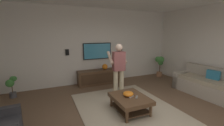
{
  "coord_description": "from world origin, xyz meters",
  "views": [
    {
      "loc": [
        -2.61,
        1.85,
        1.95
      ],
      "look_at": [
        1.31,
        0.1,
        1.1
      ],
      "focal_mm": 24.26,
      "sensor_mm": 36.0,
      "label": 1
    }
  ],
  "objects_px": {
    "media_console": "(100,77)",
    "potted_plant_tall": "(160,63)",
    "potted_plant_short": "(12,84)",
    "wall_speaker_right": "(67,52)",
    "person_standing": "(119,67)",
    "vase_round": "(105,67)",
    "wall_speaker_left": "(121,51)",
    "couch": "(207,85)",
    "tv": "(97,51)",
    "remote_white": "(131,97)",
    "remote_black": "(125,93)",
    "remote_grey": "(137,97)",
    "bowl": "(128,94)",
    "coffee_table": "(130,100)"
  },
  "relations": [
    {
      "from": "couch",
      "to": "tv",
      "type": "xyz_separation_m",
      "value": [
        2.67,
        2.76,
        0.94
      ]
    },
    {
      "from": "potted_plant_short",
      "to": "bowl",
      "type": "height_order",
      "value": "potted_plant_short"
    },
    {
      "from": "person_standing",
      "to": "potted_plant_short",
      "type": "xyz_separation_m",
      "value": [
        1.15,
        3.03,
        -0.5
      ]
    },
    {
      "from": "coffee_table",
      "to": "potted_plant_short",
      "type": "distance_m",
      "value": 3.58
    },
    {
      "from": "vase_round",
      "to": "wall_speaker_left",
      "type": "relative_size",
      "value": 1.0
    },
    {
      "from": "tv",
      "to": "wall_speaker_left",
      "type": "xyz_separation_m",
      "value": [
        0.01,
        -1.03,
        -0.04
      ]
    },
    {
      "from": "remote_black",
      "to": "potted_plant_short",
      "type": "bearing_deg",
      "value": 17.14
    },
    {
      "from": "media_console",
      "to": "potted_plant_tall",
      "type": "bearing_deg",
      "value": 86.28
    },
    {
      "from": "couch",
      "to": "wall_speaker_right",
      "type": "distance_m",
      "value": 4.84
    },
    {
      "from": "media_console",
      "to": "person_standing",
      "type": "relative_size",
      "value": 1.04
    },
    {
      "from": "person_standing",
      "to": "remote_black",
      "type": "bearing_deg",
      "value": 171.49
    },
    {
      "from": "vase_round",
      "to": "wall_speaker_right",
      "type": "height_order",
      "value": "wall_speaker_right"
    },
    {
      "from": "wall_speaker_left",
      "to": "tv",
      "type": "bearing_deg",
      "value": 90.73
    },
    {
      "from": "potted_plant_tall",
      "to": "potted_plant_short",
      "type": "xyz_separation_m",
      "value": [
        0.0,
        5.68,
        -0.2
      ]
    },
    {
      "from": "coffee_table",
      "to": "vase_round",
      "type": "xyz_separation_m",
      "value": [
        2.34,
        -0.25,
        0.36
      ]
    },
    {
      "from": "remote_white",
      "to": "wall_speaker_right",
      "type": "height_order",
      "value": "wall_speaker_right"
    },
    {
      "from": "person_standing",
      "to": "potted_plant_tall",
      "type": "height_order",
      "value": "person_standing"
    },
    {
      "from": "wall_speaker_right",
      "to": "wall_speaker_left",
      "type": "bearing_deg",
      "value": -90.0
    },
    {
      "from": "coffee_table",
      "to": "vase_round",
      "type": "distance_m",
      "value": 2.38
    },
    {
      "from": "person_standing",
      "to": "potted_plant_tall",
      "type": "distance_m",
      "value": 2.9
    },
    {
      "from": "vase_round",
      "to": "bowl",
      "type": "bearing_deg",
      "value": 173.21
    },
    {
      "from": "potted_plant_tall",
      "to": "wall_speaker_right",
      "type": "xyz_separation_m",
      "value": [
        0.44,
        3.94,
        0.64
      ]
    },
    {
      "from": "wall_speaker_left",
      "to": "wall_speaker_right",
      "type": "height_order",
      "value": "wall_speaker_right"
    },
    {
      "from": "couch",
      "to": "tv",
      "type": "relative_size",
      "value": 1.71
    },
    {
      "from": "coffee_table",
      "to": "person_standing",
      "type": "bearing_deg",
      "value": -10.47
    },
    {
      "from": "remote_white",
      "to": "wall_speaker_right",
      "type": "relative_size",
      "value": 0.68
    },
    {
      "from": "remote_white",
      "to": "remote_black",
      "type": "xyz_separation_m",
      "value": [
        0.24,
        0.04,
        0.0
      ]
    },
    {
      "from": "potted_plant_tall",
      "to": "potted_plant_short",
      "type": "height_order",
      "value": "potted_plant_tall"
    },
    {
      "from": "remote_grey",
      "to": "media_console",
      "type": "bearing_deg",
      "value": -136.25
    },
    {
      "from": "media_console",
      "to": "potted_plant_tall",
      "type": "relative_size",
      "value": 1.82
    },
    {
      "from": "vase_round",
      "to": "wall_speaker_right",
      "type": "distance_m",
      "value": 1.51
    },
    {
      "from": "potted_plant_tall",
      "to": "remote_grey",
      "type": "relative_size",
      "value": 6.24
    },
    {
      "from": "potted_plant_tall",
      "to": "remote_black",
      "type": "distance_m",
      "value": 3.48
    },
    {
      "from": "potted_plant_short",
      "to": "wall_speaker_right",
      "type": "xyz_separation_m",
      "value": [
        0.44,
        -1.73,
        0.83
      ]
    },
    {
      "from": "tv",
      "to": "wall_speaker_right",
      "type": "distance_m",
      "value": 1.15
    },
    {
      "from": "potted_plant_tall",
      "to": "bowl",
      "type": "distance_m",
      "value": 3.57
    },
    {
      "from": "tv",
      "to": "potted_plant_tall",
      "type": "height_order",
      "value": "tv"
    },
    {
      "from": "media_console",
      "to": "tv",
      "type": "bearing_deg",
      "value": -180.0
    },
    {
      "from": "potted_plant_tall",
      "to": "wall_speaker_left",
      "type": "distance_m",
      "value": 1.91
    },
    {
      "from": "bowl",
      "to": "couch",
      "type": "bearing_deg",
      "value": -92.31
    },
    {
      "from": "bowl",
      "to": "wall_speaker_left",
      "type": "xyz_separation_m",
      "value": [
        2.57,
        -1.1,
        0.75
      ]
    },
    {
      "from": "person_standing",
      "to": "remote_grey",
      "type": "xyz_separation_m",
      "value": [
        -1.14,
        0.07,
        -0.52
      ]
    },
    {
      "from": "remote_black",
      "to": "wall_speaker_right",
      "type": "relative_size",
      "value": 0.68
    },
    {
      "from": "bowl",
      "to": "vase_round",
      "type": "distance_m",
      "value": 2.32
    },
    {
      "from": "person_standing",
      "to": "remote_grey",
      "type": "relative_size",
      "value": 10.93
    },
    {
      "from": "bowl",
      "to": "remote_black",
      "type": "height_order",
      "value": "bowl"
    },
    {
      "from": "couch",
      "to": "remote_white",
      "type": "relative_size",
      "value": 12.92
    },
    {
      "from": "coffee_table",
      "to": "remote_white",
      "type": "xyz_separation_m",
      "value": [
        -0.04,
        -0.01,
        0.12
      ]
    },
    {
      "from": "potted_plant_tall",
      "to": "remote_grey",
      "type": "distance_m",
      "value": 3.56
    },
    {
      "from": "wall_speaker_right",
      "to": "remote_grey",
      "type": "bearing_deg",
      "value": -155.8
    }
  ]
}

